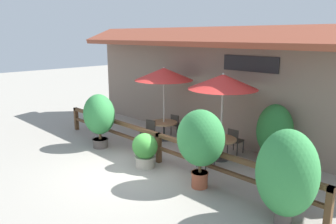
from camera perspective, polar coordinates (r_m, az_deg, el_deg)
ground_plane at (r=9.86m, az=-6.16°, el=-10.25°), size 60.00×60.00×0.00m
building_facade at (r=12.14m, az=9.00°, el=4.77°), size 14.28×1.49×4.23m
patio_railing at (r=10.25m, az=-1.64°, el=-5.10°), size 10.40×0.14×0.95m
patio_umbrella_near at (r=12.08m, az=-0.75°, el=6.63°), size 2.16×2.16×2.80m
dining_table_near at (r=12.46m, az=-0.72°, el=-2.37°), size 1.01×1.01×0.71m
chair_near_streetside at (r=12.05m, az=-3.38°, el=-3.29°), size 0.51×0.51×0.87m
chair_near_wallside at (r=12.98m, az=1.53°, el=-2.06°), size 0.44×0.44×0.87m
patio_umbrella_middle at (r=10.20m, az=9.56°, el=5.22°), size 2.16×2.16×2.80m
dining_table_middle at (r=10.65m, az=9.15°, el=-5.29°), size 1.01×1.01×0.71m
chair_middle_streetside at (r=10.05m, az=6.82°, el=-6.79°), size 0.44×0.44×0.87m
chair_middle_wallside at (r=11.27m, az=11.54°, el=-4.73°), size 0.44×0.44×0.87m
potted_plant_broad_leaf at (r=9.94m, az=-4.05°, el=-6.51°), size 0.81×0.73×1.06m
potted_plant_corner_fern at (r=8.44m, az=5.69°, el=-4.81°), size 1.28×1.15×2.10m
potted_plant_small_flowering at (r=11.72m, az=-11.90°, el=-0.67°), size 1.18×1.06×1.93m
potted_plant_entrance_palm at (r=7.24m, az=19.96°, el=-10.12°), size 1.29×1.16×2.10m
potted_plant_tall_tropical at (r=10.60m, az=18.06°, el=-3.40°), size 1.13×1.02×1.89m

